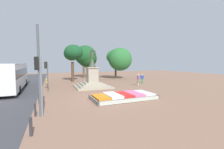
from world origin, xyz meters
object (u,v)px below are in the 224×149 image
(flower_planter, at_px, (124,96))
(traffic_light_far_corner, at_px, (46,70))
(city_bus, at_px, (12,75))
(pedestrian_with_handbag, at_px, (138,79))
(banner_pole, at_px, (39,69))
(traffic_light_mid_block, at_px, (47,71))
(kerb_bollard_mid_b, at_px, (39,99))
(statue_monument, at_px, (92,80))
(kerb_bollard_mid_a, at_px, (35,109))
(traffic_light_near_crossing, at_px, (39,75))
(pedestrian_near_planter, at_px, (142,78))
(kerb_bollard_south, at_px, (31,126))

(flower_planter, distance_m, traffic_light_far_corner, 12.39)
(city_bus, bearing_deg, pedestrian_with_handbag, -8.64)
(traffic_light_far_corner, distance_m, city_bus, 4.02)
(banner_pole, relative_size, pedestrian_with_handbag, 3.31)
(traffic_light_mid_block, height_order, kerb_bollard_mid_b, traffic_light_mid_block)
(statue_monument, height_order, kerb_bollard_mid_a, statue_monument)
(traffic_light_mid_block, height_order, pedestrian_with_handbag, traffic_light_mid_block)
(city_bus, height_order, kerb_bollard_mid_a, city_bus)
(traffic_light_far_corner, relative_size, city_bus, 0.30)
(banner_pole, distance_m, kerb_bollard_mid_a, 2.55)
(flower_planter, height_order, kerb_bollard_mid_b, kerb_bollard_mid_b)
(traffic_light_near_crossing, relative_size, pedestrian_near_planter, 2.41)
(traffic_light_mid_block, relative_size, city_bus, 0.30)
(banner_pole, distance_m, kerb_bollard_south, 3.63)
(kerb_bollard_south, bearing_deg, pedestrian_near_planter, 42.09)
(kerb_bollard_south, bearing_deg, statue_monument, 63.90)
(statue_monument, height_order, pedestrian_near_planter, statue_monument)
(statue_monument, relative_size, kerb_bollard_south, 5.73)
(traffic_light_far_corner, relative_size, kerb_bollard_south, 3.81)
(traffic_light_far_corner, bearing_deg, kerb_bollard_south, -91.20)
(kerb_bollard_south, height_order, kerb_bollard_mid_a, kerb_bollard_south)
(flower_planter, bearing_deg, kerb_bollard_south, -146.32)
(kerb_bollard_mid_b, bearing_deg, banner_pole, -84.61)
(pedestrian_near_planter, bearing_deg, banner_pole, -143.62)
(kerb_bollard_south, bearing_deg, traffic_light_far_corner, 88.80)
(statue_monument, bearing_deg, kerb_bollard_mid_a, -122.32)
(traffic_light_near_crossing, distance_m, traffic_light_mid_block, 8.84)
(banner_pole, bearing_deg, kerb_bollard_mid_b, 95.39)
(flower_planter, bearing_deg, statue_monument, 97.07)
(city_bus, bearing_deg, traffic_light_mid_block, -33.01)
(statue_monument, relative_size, kerb_bollard_mid_a, 6.08)
(flower_planter, bearing_deg, traffic_light_mid_block, 134.95)
(pedestrian_with_handbag, distance_m, kerb_bollard_mid_a, 15.60)
(banner_pole, relative_size, city_bus, 0.49)
(flower_planter, distance_m, traffic_light_near_crossing, 7.56)
(flower_planter, height_order, kerb_bollard_south, kerb_bollard_south)
(statue_monument, distance_m, kerb_bollard_mid_a, 11.57)
(traffic_light_mid_block, bearing_deg, kerb_bollard_south, -92.08)
(pedestrian_near_planter, bearing_deg, flower_planter, -131.63)
(traffic_light_far_corner, height_order, banner_pole, banner_pole)
(traffic_light_near_crossing, xyz_separation_m, kerb_bollard_mid_b, (-0.31, 3.37, -2.20))
(traffic_light_far_corner, height_order, kerb_bollard_mid_a, traffic_light_far_corner)
(statue_monument, xyz_separation_m, pedestrian_near_planter, (8.54, 0.75, -0.15))
(traffic_light_mid_block, bearing_deg, statue_monument, 10.83)
(kerb_bollard_south, bearing_deg, pedestrian_with_handbag, 41.90)
(pedestrian_with_handbag, relative_size, pedestrian_near_planter, 1.11)
(pedestrian_near_planter, bearing_deg, traffic_light_mid_block, -172.64)
(city_bus, relative_size, pedestrian_with_handbag, 6.80)
(traffic_light_far_corner, height_order, pedestrian_with_handbag, traffic_light_far_corner)
(city_bus, relative_size, pedestrian_near_planter, 7.52)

